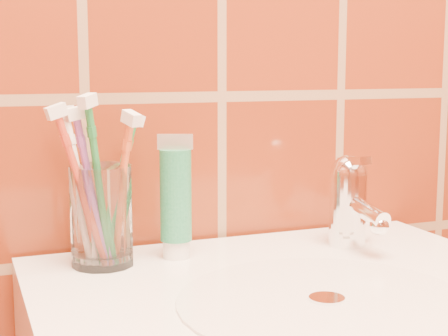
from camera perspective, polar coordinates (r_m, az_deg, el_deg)
name	(u,v)px	position (r m, az deg, el deg)	size (l,w,h in m)	color
glass_tumbler	(102,216)	(0.82, -10.12, -3.93)	(0.07, 0.07, 0.12)	white
toothpaste_tube	(176,201)	(0.83, -4.03, -2.72)	(0.04, 0.04, 0.15)	white
faucet	(350,198)	(0.90, 10.42, -2.47)	(0.05, 0.11, 0.12)	white
toothbrush_0	(117,188)	(0.84, -8.92, -1.64)	(0.08, 0.05, 0.18)	#217D3B
toothbrush_1	(120,191)	(0.80, -8.62, -1.90)	(0.04, 0.07, 0.19)	#C75123
toothbrush_2	(81,187)	(0.82, -11.80, -1.59)	(0.05, 0.07, 0.19)	white
toothbrush_3	(82,189)	(0.79, -11.69, -1.75)	(0.08, 0.04, 0.20)	#BC3E28
toothbrush_4	(91,190)	(0.79, -10.96, -1.79)	(0.06, 0.03, 0.20)	#904CA4
toothbrush_5	(99,184)	(0.79, -10.34, -1.32)	(0.05, 0.05, 0.21)	#1F7537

